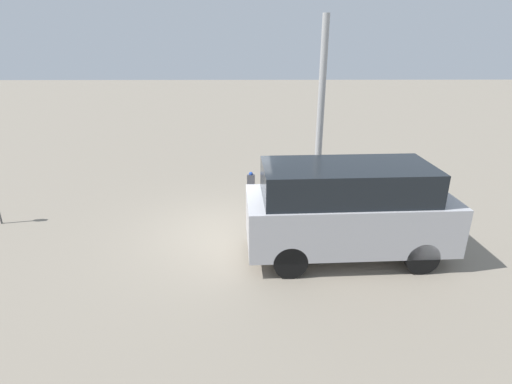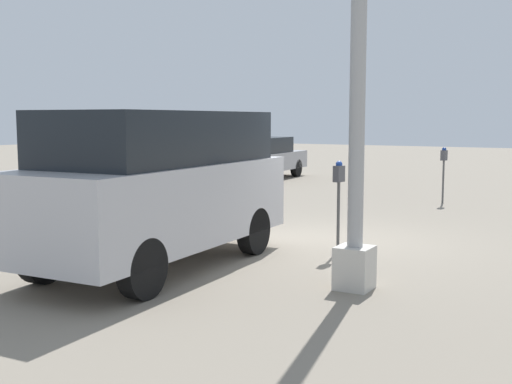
{
  "view_description": "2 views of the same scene",
  "coord_description": "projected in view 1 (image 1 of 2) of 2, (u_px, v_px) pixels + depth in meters",
  "views": [
    {
      "loc": [
        0.81,
        -9.7,
        4.9
      ],
      "look_at": [
        0.9,
        -0.24,
        1.2
      ],
      "focal_mm": 28.0,
      "sensor_mm": 36.0,
      "label": 1
    },
    {
      "loc": [
        10.29,
        4.46,
        2.16
      ],
      "look_at": [
        1.38,
        -0.66,
        0.98
      ],
      "focal_mm": 45.0,
      "sensor_mm": 36.0,
      "label": 2
    }
  ],
  "objects": [
    {
      "name": "ground_plane",
      "position": [
        223.0,
        230.0,
        10.81
      ],
      "size": [
        80.0,
        80.0,
        0.0
      ],
      "primitive_type": "plane",
      "color": "gray"
    },
    {
      "name": "parking_meter_near",
      "position": [
        251.0,
        186.0,
        10.9
      ],
      "size": [
        0.21,
        0.14,
        1.49
      ],
      "rotation": [
        0.0,
        0.0,
        -0.16
      ],
      "color": "#4C4C4C",
      "rests_on": "ground"
    },
    {
      "name": "lamp_post",
      "position": [
        319.0,
        143.0,
        11.55
      ],
      "size": [
        0.44,
        0.44,
        5.47
      ],
      "color": "beige",
      "rests_on": "ground"
    },
    {
      "name": "parked_van",
      "position": [
        348.0,
        209.0,
        9.12
      ],
      "size": [
        4.77,
        2.08,
        2.27
      ],
      "rotation": [
        0.0,
        0.0,
        0.05
      ],
      "color": "#B2B2B7",
      "rests_on": "ground"
    }
  ]
}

